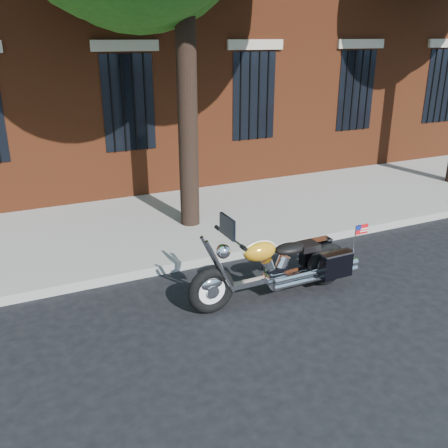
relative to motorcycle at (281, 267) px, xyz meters
name	(u,v)px	position (x,y,z in m)	size (l,w,h in m)	color
ground	(233,304)	(-0.71, 0.08, -0.46)	(120.00, 120.00, 0.00)	black
curb	(196,261)	(-0.71, 1.46, -0.38)	(40.00, 0.16, 0.15)	gray
sidewalk	(160,225)	(-0.71, 3.34, -0.38)	(40.00, 3.60, 0.15)	gray
motorcycle	(281,267)	(0.00, 0.00, 0.00)	(2.68, 0.78, 1.35)	black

